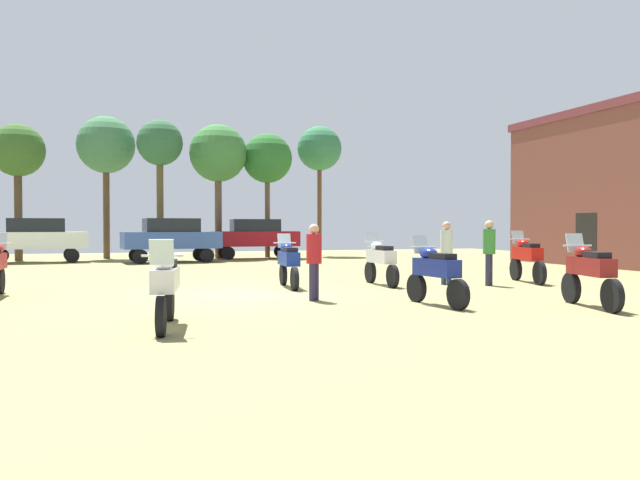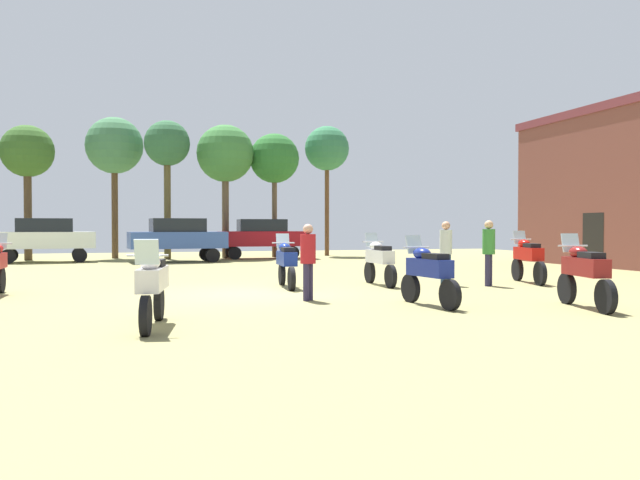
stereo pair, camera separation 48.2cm
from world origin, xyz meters
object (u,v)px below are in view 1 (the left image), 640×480
person_3 (446,248)px  tree_6 (160,146)px  motorcycle_5 (590,271)px  person_2 (489,247)px  motorcycle_9 (381,260)px  motorcycle_10 (435,271)px  car_1 (36,237)px  tree_4 (319,150)px  car_2 (255,236)px  tree_5 (18,153)px  tree_9 (106,146)px  motorcycle_4 (527,257)px  motorcycle_3 (288,261)px  tree_3 (267,159)px  person_1 (314,256)px  motorcycle_2 (165,284)px  tree_8 (218,155)px  car_3 (171,237)px

person_3 → tree_6: size_ratio=0.26×
motorcycle_5 → person_2: (0.74, 4.73, 0.32)m
motorcycle_9 → motorcycle_10: size_ratio=1.05×
motorcycle_5 → motorcycle_10: motorcycle_5 is taller
car_1 → tree_4: size_ratio=0.62×
car_2 → tree_5: 11.96m
motorcycle_9 → tree_9: tree_9 is taller
tree_5 → tree_9: size_ratio=0.90×
car_2 → motorcycle_4: bearing=-162.1°
motorcycle_3 → motorcycle_10: motorcycle_10 is taller
person_2 → motorcycle_5: bearing=42.9°
motorcycle_9 → person_2: size_ratio=1.21×
motorcycle_9 → tree_6: bearing=107.3°
motorcycle_5 → tree_4: bearing=98.0°
person_3 → tree_6: (-6.69, 16.48, 4.58)m
person_3 → tree_3: (-1.12, 17.04, 4.16)m
person_1 → tree_5: 22.04m
motorcycle_3 → motorcycle_4: motorcycle_4 is taller
motorcycle_2 → car_2: 21.91m
motorcycle_4 → motorcycle_3: bearing=-173.1°
tree_5 → tree_4: bearing=1.8°
person_2 → tree_5: bearing=-89.8°
car_1 → tree_5: 4.65m
motorcycle_5 → person_2: size_ratio=1.22×
tree_6 → tree_8: tree_6 is taller
motorcycle_5 → person_3: bearing=105.4°
motorcycle_3 → car_1: bearing=121.9°
person_3 → person_1: bearing=-92.2°
motorcycle_10 → person_1: 2.67m
motorcycle_3 → car_2: (2.36, 15.26, 0.46)m
tree_3 → tree_8: 2.63m
car_2 → car_3: 4.84m
motorcycle_4 → car_1: bearing=146.0°
tree_8 → person_1: bearing=-92.6°
car_1 → person_2: (13.21, -15.84, -0.11)m
motorcycle_2 → person_2: bearing=-143.3°
motorcycle_2 → car_2: car_2 is taller
motorcycle_3 → tree_9: bearing=109.3°
car_2 → tree_3: size_ratio=0.66×
car_2 → car_3: size_ratio=0.98×
car_1 → motorcycle_3: bearing=-157.9°
person_3 → tree_9: tree_9 is taller
tree_4 → tree_5: (-15.28, -0.48, -0.77)m
person_2 → tree_4: bearing=-131.4°
person_2 → tree_8: (-4.76, 17.45, 4.29)m
motorcycle_9 → car_1: size_ratio=0.49×
tree_6 → motorcycle_3: bearing=-81.9°
tree_5 → person_2: bearing=-51.7°
tree_3 → motorcycle_2: bearing=-107.2°
car_2 → person_1: bearing=173.6°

